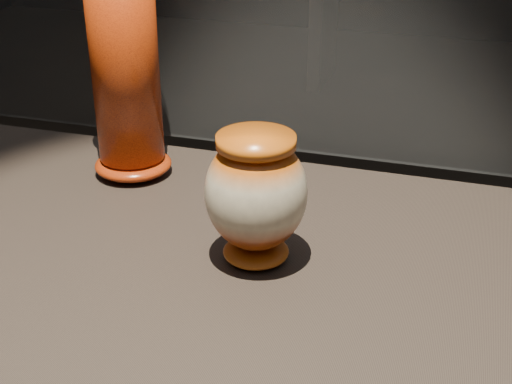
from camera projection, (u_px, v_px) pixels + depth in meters
The scene contains 2 objects.
main_vase at pixel (256, 194), 0.94m from camera, with size 0.15×0.15×0.18m.
tall_vase at pixel (124, 59), 1.15m from camera, with size 0.17×0.17×0.42m.
Camera 1 is at (0.15, -0.74, 1.43)m, focal length 50.00 mm.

